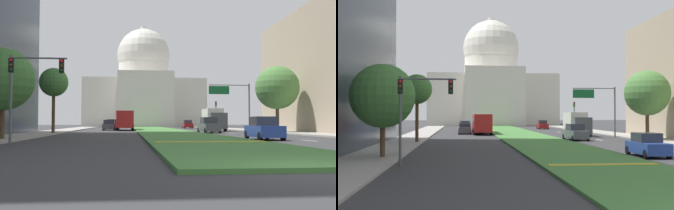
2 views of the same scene
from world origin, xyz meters
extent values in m
plane|color=#333335|center=(0.00, 52.39, 0.00)|extent=(260.00, 260.00, 0.00)
cube|color=#427A38|center=(0.00, 47.15, 0.07)|extent=(7.10, 94.30, 0.14)
cube|color=gold|center=(0.00, 12.48, 0.16)|extent=(6.39, 0.50, 0.04)
cube|color=silver|center=(7.79, 16.48, 0.00)|extent=(0.16, 2.40, 0.01)
cube|color=silver|center=(7.79, 24.78, 0.00)|extent=(0.16, 2.40, 0.01)
cube|color=silver|center=(7.79, 36.21, 0.00)|extent=(0.16, 2.40, 0.01)
cube|color=silver|center=(7.79, 48.61, 0.00)|extent=(0.16, 2.40, 0.01)
cube|color=silver|center=(7.79, 56.56, 0.00)|extent=(0.16, 2.40, 0.01)
cube|color=#9E9991|center=(-14.02, 41.91, 0.07)|extent=(4.00, 94.30, 0.15)
cube|color=#9E9991|center=(14.02, 41.91, 0.07)|extent=(4.00, 94.30, 0.15)
cube|color=silver|center=(0.00, 104.78, 6.62)|extent=(33.29, 23.44, 13.24)
cube|color=silver|center=(0.00, 91.06, 7.28)|extent=(14.65, 4.00, 14.57)
cylinder|color=silver|center=(0.00, 104.78, 15.85)|extent=(14.68, 14.68, 5.21)
sphere|color=silver|center=(0.00, 104.78, 21.16)|extent=(15.50, 15.50, 15.50)
cylinder|color=silver|center=(0.00, 104.78, 28.14)|extent=(1.80, 1.80, 3.00)
cylinder|color=#515456|center=(-11.52, 14.08, 2.60)|extent=(0.16, 0.16, 5.20)
cube|color=black|center=(-11.52, 14.08, 4.60)|extent=(0.28, 0.24, 0.84)
sphere|color=red|center=(-11.52, 13.94, 4.88)|extent=(0.18, 0.18, 0.18)
sphere|color=#4C380F|center=(-11.52, 13.94, 4.60)|extent=(0.18, 0.18, 0.18)
sphere|color=#0F4219|center=(-11.52, 13.94, 4.32)|extent=(0.18, 0.18, 0.18)
cylinder|color=#515456|center=(-9.92, 14.08, 5.05)|extent=(3.20, 0.10, 0.10)
cube|color=black|center=(-8.64, 14.08, 4.60)|extent=(0.28, 0.24, 0.84)
sphere|color=red|center=(-8.64, 13.94, 4.88)|extent=(0.18, 0.18, 0.18)
sphere|color=#4C380F|center=(-8.64, 13.94, 4.60)|extent=(0.18, 0.18, 0.18)
sphere|color=#0F4219|center=(-8.64, 13.94, 4.32)|extent=(0.18, 0.18, 0.18)
cylinder|color=#515456|center=(11.52, 60.68, 2.60)|extent=(0.16, 0.16, 5.20)
cube|color=black|center=(11.52, 60.68, 4.60)|extent=(0.28, 0.24, 0.84)
sphere|color=#510F0F|center=(11.52, 60.54, 4.88)|extent=(0.18, 0.18, 0.18)
sphere|color=#4C380F|center=(11.52, 60.54, 4.60)|extent=(0.18, 0.18, 0.18)
sphere|color=#1ED838|center=(11.52, 60.54, 4.32)|extent=(0.18, 0.18, 0.18)
cylinder|color=#515456|center=(11.72, 41.73, 3.25)|extent=(0.20, 0.20, 6.50)
cylinder|color=#515456|center=(8.93, 41.73, 6.30)|extent=(5.58, 0.12, 0.12)
cube|color=#146033|center=(7.53, 41.68, 5.60)|extent=(2.80, 0.08, 1.10)
cylinder|color=#4C3823|center=(-13.28, 18.24, 1.52)|extent=(0.34, 0.34, 3.04)
sphere|color=#3D7033|center=(-13.28, 18.24, 4.23)|extent=(4.33, 4.33, 4.33)
cylinder|color=#4C3823|center=(-12.57, 32.88, 2.35)|extent=(0.34, 0.34, 4.70)
sphere|color=#3D7033|center=(-12.57, 32.88, 5.54)|extent=(3.06, 3.06, 3.06)
cylinder|color=#4C3823|center=(12.87, 34.75, 1.98)|extent=(0.40, 0.40, 3.96)
sphere|color=#4C7F3D|center=(12.87, 34.75, 5.37)|extent=(5.14, 5.14, 5.14)
cube|color=navy|center=(5.07, 17.86, 0.62)|extent=(1.90, 4.25, 0.80)
cube|color=#282D38|center=(5.08, 18.03, 1.35)|extent=(1.61, 2.07, 0.66)
cylinder|color=black|center=(5.82, 16.19, 0.32)|extent=(0.24, 0.65, 0.64)
cylinder|color=black|center=(4.22, 16.24, 0.32)|extent=(0.24, 0.65, 0.64)
cylinder|color=black|center=(5.93, 19.48, 0.32)|extent=(0.24, 0.65, 0.64)
cylinder|color=black|center=(4.33, 19.53, 0.32)|extent=(0.24, 0.65, 0.64)
cube|color=#4C5156|center=(4.94, 36.19, 0.67)|extent=(1.96, 4.74, 0.91)
cube|color=#282D38|center=(4.94, 36.38, 1.50)|extent=(1.67, 2.30, 0.74)
cylinder|color=black|center=(5.83, 34.32, 0.32)|extent=(0.24, 0.65, 0.64)
cylinder|color=black|center=(4.16, 34.28, 0.32)|extent=(0.24, 0.65, 0.64)
cylinder|color=black|center=(5.72, 38.11, 0.32)|extent=(0.24, 0.65, 0.64)
cylinder|color=black|center=(4.05, 38.07, 0.32)|extent=(0.24, 0.65, 0.64)
cube|color=#4C5156|center=(-7.55, 52.07, 0.61)|extent=(1.91, 4.43, 0.79)
cube|color=#282D38|center=(-7.56, 51.90, 1.33)|extent=(1.65, 2.14, 0.64)
cylinder|color=black|center=(-8.37, 53.84, 0.32)|extent=(0.23, 0.64, 0.64)
cylinder|color=black|center=(-6.69, 53.81, 0.32)|extent=(0.23, 0.64, 0.64)
cylinder|color=black|center=(-8.42, 50.33, 0.32)|extent=(0.23, 0.64, 0.64)
cylinder|color=black|center=(-6.74, 50.31, 0.32)|extent=(0.23, 0.64, 0.64)
cube|color=navy|center=(-7.48, 61.24, 0.65)|extent=(1.87, 4.39, 0.86)
cube|color=#282D38|center=(-7.48, 61.06, 1.44)|extent=(1.64, 2.11, 0.71)
cylinder|color=black|center=(-8.32, 62.98, 0.32)|extent=(0.22, 0.64, 0.64)
cylinder|color=black|center=(-6.63, 62.97, 0.32)|extent=(0.22, 0.64, 0.64)
cylinder|color=black|center=(-8.33, 59.50, 0.32)|extent=(0.22, 0.64, 0.64)
cylinder|color=black|center=(-6.64, 59.49, 0.32)|extent=(0.22, 0.64, 0.64)
cube|color=maroon|center=(7.81, 70.69, 0.63)|extent=(1.98, 4.26, 0.83)
cube|color=#282D38|center=(7.82, 70.86, 1.39)|extent=(1.68, 2.07, 0.68)
cylinder|color=black|center=(8.58, 69.01, 0.32)|extent=(0.24, 0.65, 0.64)
cylinder|color=black|center=(6.92, 69.07, 0.32)|extent=(0.24, 0.65, 0.64)
cylinder|color=black|center=(8.71, 72.30, 0.32)|extent=(0.24, 0.65, 0.64)
cylinder|color=black|center=(7.04, 72.37, 0.32)|extent=(0.24, 0.65, 0.64)
cube|color=#4C5156|center=(7.49, 42.43, 1.45)|extent=(2.30, 2.00, 2.20)
cube|color=beige|center=(7.49, 45.63, 1.80)|extent=(2.30, 4.40, 2.80)
cylinder|color=black|center=(8.54, 42.43, 0.45)|extent=(0.30, 0.90, 0.90)
cylinder|color=black|center=(6.44, 42.43, 0.45)|extent=(0.30, 0.90, 0.90)
cylinder|color=black|center=(8.54, 46.73, 0.45)|extent=(0.30, 0.90, 0.90)
cylinder|color=black|center=(6.44, 46.73, 0.45)|extent=(0.30, 0.90, 0.90)
cube|color=#B21E1E|center=(-5.07, 51.94, 1.70)|extent=(2.50, 11.00, 2.50)
cube|color=#232833|center=(-5.07, 51.94, 2.05)|extent=(2.52, 10.12, 0.90)
cylinder|color=black|center=(-6.22, 56.24, 0.50)|extent=(0.32, 1.00, 1.00)
cylinder|color=black|center=(-3.92, 56.24, 0.50)|extent=(0.32, 1.00, 1.00)
cylinder|color=black|center=(-6.22, 48.04, 0.50)|extent=(0.32, 1.00, 1.00)
cylinder|color=black|center=(-3.92, 48.04, 0.50)|extent=(0.32, 1.00, 1.00)
camera|label=1|loc=(-4.76, -9.22, 1.27)|focal=41.35mm
camera|label=2|loc=(-7.97, -10.41, 3.04)|focal=44.54mm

